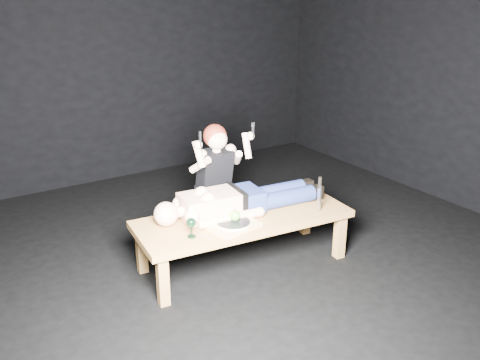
{
  "coord_description": "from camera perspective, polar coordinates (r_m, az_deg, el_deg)",
  "views": [
    {
      "loc": [
        -2.29,
        -3.41,
        2.24
      ],
      "look_at": [
        -0.15,
        -0.09,
        0.75
      ],
      "focal_mm": 38.91,
      "sensor_mm": 36.0,
      "label": 1
    }
  ],
  "objects": [
    {
      "name": "ground",
      "position": [
        4.68,
        0.93,
        -7.95
      ],
      "size": [
        5.0,
        5.0,
        0.0
      ],
      "primitive_type": "plane",
      "color": "black",
      "rests_on": "ground"
    },
    {
      "name": "back_wall",
      "position": [
        6.38,
        -11.9,
        13.58
      ],
      "size": [
        5.0,
        0.0,
        5.0
      ],
      "primitive_type": "plane",
      "rotation": [
        1.57,
        0.0,
        0.0
      ],
      "color": "black",
      "rests_on": "ground"
    },
    {
      "name": "table",
      "position": [
        4.4,
        0.36,
        -6.61
      ],
      "size": [
        1.84,
        0.85,
        0.45
      ],
      "primitive_type": "cube",
      "rotation": [
        0.0,
        0.0,
        -0.1
      ],
      "color": "#9D6438",
      "rests_on": "ground"
    },
    {
      "name": "lying_man",
      "position": [
        4.36,
        0.33,
        -1.81
      ],
      "size": [
        1.73,
        0.69,
        0.25
      ],
      "primitive_type": null,
      "rotation": [
        0.0,
        0.0,
        -0.1
      ],
      "color": "#E6B08E",
      "rests_on": "table"
    },
    {
      "name": "kneeling_woman",
      "position": [
        4.7,
        -3.18,
        -0.09
      ],
      "size": [
        0.63,
        0.7,
        1.15
      ],
      "primitive_type": null,
      "rotation": [
        0.0,
        0.0,
        -0.02
      ],
      "color": "black",
      "rests_on": "ground"
    },
    {
      "name": "serving_tray",
      "position": [
        4.1,
        -0.74,
        -5.0
      ],
      "size": [
        0.43,
        0.33,
        0.02
      ],
      "primitive_type": "cube",
      "rotation": [
        0.0,
        0.0,
        0.15
      ],
      "color": "tan",
      "rests_on": "table"
    },
    {
      "name": "plate",
      "position": [
        4.1,
        -0.74,
        -4.73
      ],
      "size": [
        0.29,
        0.29,
        0.02
      ],
      "primitive_type": "cylinder",
      "rotation": [
        0.0,
        0.0,
        0.15
      ],
      "color": "white",
      "rests_on": "serving_tray"
    },
    {
      "name": "apple",
      "position": [
        4.09,
        -0.57,
        -3.94
      ],
      "size": [
        0.08,
        0.08,
        0.08
      ],
      "primitive_type": "sphere",
      "color": "#52A923",
      "rests_on": "plate"
    },
    {
      "name": "goblet",
      "position": [
        3.93,
        -5.36,
        -5.22
      ],
      "size": [
        0.08,
        0.08,
        0.16
      ],
      "primitive_type": null,
      "rotation": [
        0.0,
        0.0,
        -0.1
      ],
      "color": "black",
      "rests_on": "table"
    },
    {
      "name": "fork_flat",
      "position": [
        3.97,
        -4.0,
        -6.13
      ],
      "size": [
        0.06,
        0.19,
        0.01
      ],
      "primitive_type": "cube",
      "rotation": [
        0.0,
        0.0,
        0.21
      ],
      "color": "#B2B2B7",
      "rests_on": "table"
    },
    {
      "name": "knife_flat",
      "position": [
        4.17,
        1.86,
        -4.71
      ],
      "size": [
        0.03,
        0.19,
        0.01
      ],
      "primitive_type": "cube",
      "rotation": [
        0.0,
        0.0,
        0.09
      ],
      "color": "#B2B2B7",
      "rests_on": "table"
    },
    {
      "name": "spoon_flat",
      "position": [
        4.2,
        1.35,
        -4.5
      ],
      "size": [
        0.11,
        0.17,
        0.01
      ],
      "primitive_type": "cube",
      "rotation": [
        0.0,
        0.0,
        0.55
      ],
      "color": "#B2B2B7",
      "rests_on": "table"
    },
    {
      "name": "carving_knife",
      "position": [
        4.38,
        8.7,
        -1.53
      ],
      "size": [
        0.04,
        0.05,
        0.3
      ],
      "primitive_type": null,
      "rotation": [
        0.0,
        0.0,
        -0.1
      ],
      "color": "#B2B2B7",
      "rests_on": "table"
    }
  ]
}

